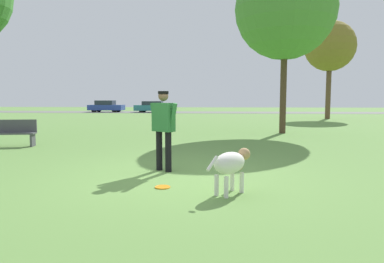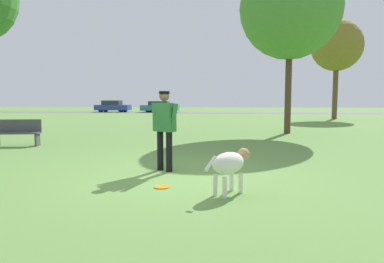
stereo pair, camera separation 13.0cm
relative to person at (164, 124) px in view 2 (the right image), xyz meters
The scene contains 10 objects.
ground_plane 1.11m from the person, 49.34° to the right, with size 120.00×120.00×0.00m, color #608C42.
far_road_strip 32.84m from the person, 89.40° to the left, with size 120.00×6.00×0.01m.
person is the anchor object (origin of this frame).
dog 2.14m from the person, 49.90° to the right, with size 0.73×0.90×0.68m.
frisbee 1.67m from the person, 81.19° to the right, with size 0.26×0.26×0.02m.
tree_near_right 10.20m from the person, 65.43° to the left, with size 4.28×4.28×7.46m.
tree_far_right 22.73m from the person, 65.38° to the left, with size 3.77×3.77×7.39m.
parked_car_blue 35.09m from the person, 110.97° to the left, with size 4.06×1.79×1.38m.
parked_car_teal 33.24m from the person, 101.80° to the left, with size 4.41×1.89×1.30m.
park_bench 6.33m from the person, 148.62° to the left, with size 1.45×0.69×0.84m.
Camera 2 is at (0.98, -6.47, 1.47)m, focal length 32.00 mm.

